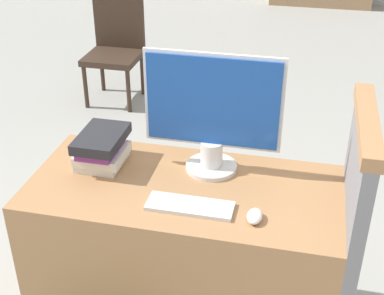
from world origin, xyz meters
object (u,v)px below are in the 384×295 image
at_px(book_stack, 102,149).
at_px(far_chair, 116,46).
at_px(keyboard, 190,206).
at_px(monitor, 212,113).
at_px(mouse, 255,216).

height_order(book_stack, far_chair, book_stack).
xyz_separation_m(book_stack, far_chair, (-0.80, 2.28, -0.36)).
relative_size(keyboard, book_stack, 1.24).
distance_m(monitor, far_chair, 2.60).
bearing_deg(keyboard, book_stack, 152.91).
height_order(mouse, book_stack, book_stack).
bearing_deg(book_stack, keyboard, -27.09).
relative_size(monitor, keyboard, 1.70).
bearing_deg(mouse, keyboard, 174.87).
distance_m(monitor, keyboard, 0.39).
distance_m(mouse, far_chair, 2.95).
distance_m(keyboard, mouse, 0.25).
bearing_deg(keyboard, monitor, 85.40).
relative_size(keyboard, far_chair, 0.39).
distance_m(mouse, book_stack, 0.73).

